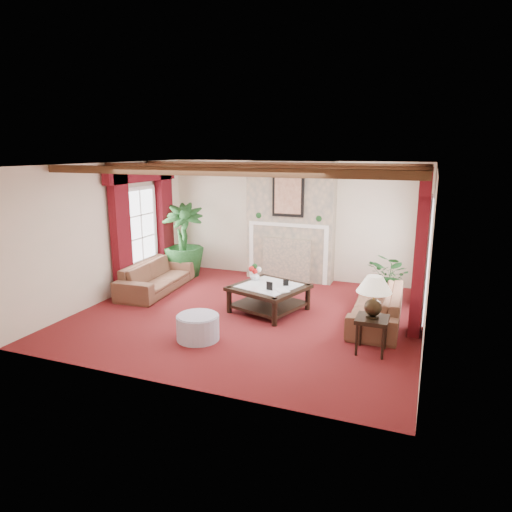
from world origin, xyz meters
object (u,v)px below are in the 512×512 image
at_px(sofa_left, 156,272).
at_px(side_table, 371,335).
at_px(potted_palm, 184,256).
at_px(ottoman, 198,328).
at_px(coffee_table, 269,298).
at_px(sofa_right, 377,301).

distance_m(sofa_left, side_table, 4.91).
bearing_deg(sofa_left, potted_palm, -3.20).
bearing_deg(side_table, ottoman, -169.18).
relative_size(coffee_table, side_table, 2.19).
bearing_deg(coffee_table, ottoman, -92.72).
distance_m(potted_palm, ottoman, 3.82).
xyz_separation_m(sofa_left, potted_palm, (-0.03, 1.22, 0.07)).
relative_size(sofa_left, coffee_table, 1.80).
bearing_deg(potted_palm, side_table, -29.79).
distance_m(coffee_table, side_table, 2.31).
xyz_separation_m(sofa_left, side_table, (4.68, -1.47, -0.14)).
xyz_separation_m(sofa_right, ottoman, (-2.55, -1.75, -0.20)).
bearing_deg(potted_palm, ottoman, -56.91).
height_order(sofa_right, ottoman, sofa_right).
bearing_deg(sofa_right, sofa_left, -94.46).
xyz_separation_m(coffee_table, ottoman, (-0.61, -1.63, -0.05)).
bearing_deg(ottoman, potted_palm, 123.09).
height_order(potted_palm, ottoman, potted_palm).
bearing_deg(side_table, sofa_right, 93.25).
bearing_deg(side_table, potted_palm, 150.21).
relative_size(side_table, ottoman, 0.81).
distance_m(sofa_left, potted_palm, 1.22).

